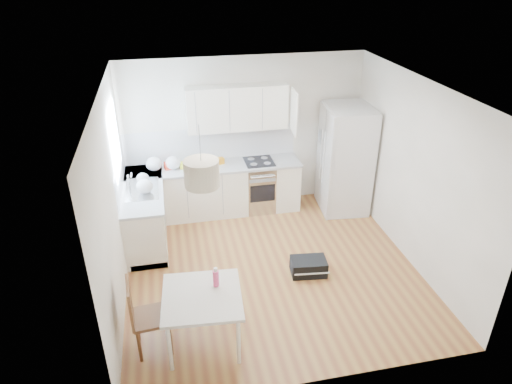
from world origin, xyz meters
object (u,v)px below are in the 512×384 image
(dining_table, at_px, (202,301))
(gym_bag, at_px, (309,266))
(refrigerator, at_px, (346,159))
(dining_chair, at_px, (151,315))

(dining_table, distance_m, gym_bag, 1.99)
(dining_table, bearing_deg, refrigerator, 49.17)
(refrigerator, relative_size, dining_table, 1.96)
(refrigerator, distance_m, dining_chair, 4.44)
(dining_chair, xyz_separation_m, gym_bag, (2.22, 0.98, -0.37))
(dining_table, bearing_deg, dining_chair, -179.19)
(refrigerator, distance_m, gym_bag, 2.33)
(dining_table, xyz_separation_m, gym_bag, (1.63, 1.02, -0.52))
(dining_chair, height_order, gym_bag, dining_chair)
(dining_table, bearing_deg, gym_bag, 36.33)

